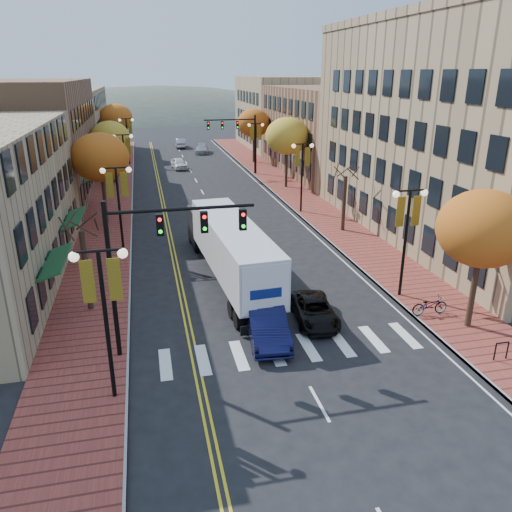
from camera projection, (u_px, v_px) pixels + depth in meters
ground at (303, 374)px, 20.56m from camera, size 200.00×200.00×0.00m
sidewalk_left at (112, 199)px, 48.40m from camera, size 4.00×85.00×0.15m
sidewalk_right at (290, 190)px, 52.12m from camera, size 4.00×85.00×0.15m
building_left_mid at (22, 140)px, 48.06m from camera, size 12.00×24.00×11.00m
building_left_far at (59, 124)px, 71.18m from camera, size 12.00×26.00×9.50m
building_right_near at (481, 133)px, 36.42m from camera, size 15.00×28.00×15.00m
building_right_mid at (343, 130)px, 61.07m from camera, size 15.00×24.00×10.00m
building_right_far at (292, 112)px, 81.02m from camera, size 15.00×20.00×11.00m
tree_left_a at (86, 271)px, 25.23m from camera, size 0.28×0.28×4.20m
tree_left_b at (100, 158)px, 38.76m from camera, size 4.48×4.48×7.21m
tree_left_c at (110, 138)px, 53.53m from camera, size 4.16×4.16×6.69m
tree_left_d at (116, 118)px, 69.80m from camera, size 4.61×4.61×7.42m
tree_right_a at (483, 229)px, 22.50m from camera, size 4.16×4.16×6.69m
tree_right_b at (344, 204)px, 38.11m from camera, size 0.28×0.28×4.20m
tree_right_c at (287, 136)px, 51.63m from camera, size 4.48×4.48×7.21m
tree_right_d at (254, 123)px, 66.32m from camera, size 4.35×4.35×7.00m
lamp_left_a at (103, 297)px, 17.52m from camera, size 1.96×0.36×6.05m
lamp_left_b at (118, 194)px, 32.15m from camera, size 1.96×0.36×6.05m
lamp_left_c at (124, 153)px, 48.61m from camera, size 1.96×0.36×6.05m
lamp_left_d at (127, 132)px, 65.08m from camera, size 1.96×0.36×6.05m
lamp_right_a at (407, 223)px, 26.11m from camera, size 1.96×0.36×6.05m
lamp_right_b at (302, 164)px, 42.57m from camera, size 1.96×0.36×6.05m
lamp_right_c at (256, 138)px, 59.04m from camera, size 1.96×0.36×6.05m
traffic_mast_near at (157, 248)px, 20.46m from camera, size 6.10×0.35×7.00m
traffic_mast_far at (239, 133)px, 58.40m from camera, size 6.10×0.34×7.00m
semi_truck at (228, 244)px, 29.27m from camera, size 3.39×15.21×3.77m
navy_sedan at (266, 322)px, 23.15m from camera, size 2.16×5.02×1.61m
black_suv at (314, 310)px, 24.75m from camera, size 2.34×4.36×1.16m
car_far_white at (179, 164)px, 63.75m from camera, size 2.08×4.18×1.37m
car_far_silver at (202, 149)px, 76.13m from camera, size 2.56×5.00×1.39m
car_far_oncoming at (181, 143)px, 81.54m from camera, size 1.77×4.44×1.44m
bicycle at (430, 305)px, 25.15m from camera, size 1.91×0.67×1.00m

